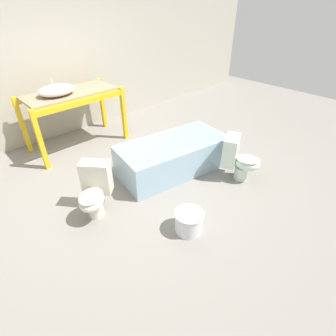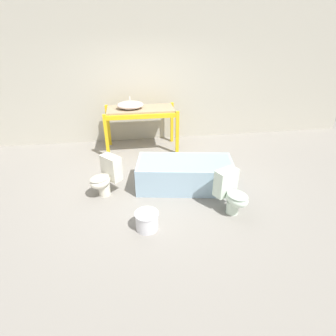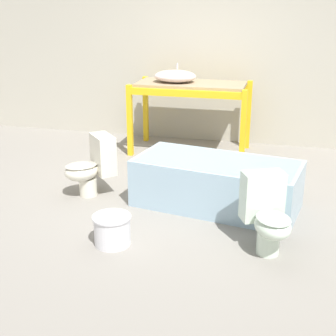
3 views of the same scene
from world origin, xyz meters
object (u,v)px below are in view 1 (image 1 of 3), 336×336
Objects in this scene: sink_basin at (56,90)px; bathtub_main at (173,154)px; bucket_white at (189,221)px; toilet_far at (94,190)px; toilet_near at (239,158)px.

sink_basin reaches higher than bathtub_main.
bucket_white is at bearing -87.70° from sink_basin.
toilet_far is (-1.38, -0.03, 0.06)m from bathtub_main.
bathtub_main is 1.31m from bucket_white.
toilet_near and toilet_far have the same top height.
bathtub_main is at bearing -63.75° from sink_basin.
toilet_near is (1.44, -2.60, -0.73)m from sink_basin.
toilet_far is at bearing -168.97° from bathtub_main.
toilet_far reaches higher than bucket_white.
bathtub_main is 1.38m from toilet_far.
sink_basin is 2.01m from toilet_far.
toilet_far reaches higher than bathtub_main.
sink_basin reaches higher than bucket_white.
bucket_white is (-1.32, -0.23, -0.20)m from toilet_near.
toilet_far is 1.95× the size of bucket_white.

